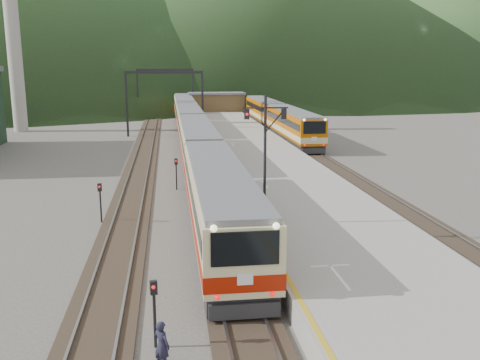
{
  "coord_description": "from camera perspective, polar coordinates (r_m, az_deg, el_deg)",
  "views": [
    {
      "loc": [
        -2.41,
        -12.23,
        8.91
      ],
      "look_at": [
        1.74,
        19.01,
        2.0
      ],
      "focal_mm": 40.0,
      "sensor_mm": 36.0,
      "label": 1
    }
  ],
  "objects": [
    {
      "name": "track_far",
      "position": [
        53.03,
        -10.28,
        2.57
      ],
      "size": [
        2.6,
        200.0,
        0.23
      ],
      "color": "black",
      "rests_on": "ground"
    },
    {
      "name": "gantry_far",
      "position": [
        92.29,
        -7.97,
        10.19
      ],
      "size": [
        9.55,
        0.25,
        8.0
      ],
      "color": "black",
      "rests_on": "ground"
    },
    {
      "name": "station_shed",
      "position": [
        90.8,
        -2.52,
        8.35
      ],
      "size": [
        9.4,
        4.4,
        3.1
      ],
      "color": "brown",
      "rests_on": "platform"
    },
    {
      "name": "short_signal_a",
      "position": [
        17.48,
        -9.14,
        -13.01
      ],
      "size": [
        0.25,
        0.2,
        2.27
      ],
      "color": "black",
      "rests_on": "ground"
    },
    {
      "name": "platform",
      "position": [
        51.55,
        1.47,
        2.97
      ],
      "size": [
        8.0,
        100.0,
        1.0
      ],
      "primitive_type": "cube",
      "color": "gray",
      "rests_on": "ground"
    },
    {
      "name": "smokestack",
      "position": [
        77.01,
        -23.23,
        15.94
      ],
      "size": [
        1.8,
        1.8,
        30.0
      ],
      "primitive_type": "cylinder",
      "color": "#9E998E",
      "rests_on": "ground"
    },
    {
      "name": "short_signal_b",
      "position": [
        38.44,
        -6.82,
        1.11
      ],
      "size": [
        0.24,
        0.19,
        2.27
      ],
      "color": "black",
      "rests_on": "ground"
    },
    {
      "name": "track_second",
      "position": [
        54.77,
        7.25,
        2.98
      ],
      "size": [
        2.6,
        200.0,
        0.23
      ],
      "color": "black",
      "rests_on": "ground"
    },
    {
      "name": "gantry_near",
      "position": [
        67.31,
        -8.05,
        9.42
      ],
      "size": [
        9.55,
        0.25,
        8.0
      ],
      "color": "black",
      "rests_on": "ground"
    },
    {
      "name": "hill_c",
      "position": [
        249.56,
        19.96,
        15.35
      ],
      "size": [
        160.0,
        160.0,
        50.0
      ],
      "primitive_type": "cone",
      "color": "#2A4D24",
      "rests_on": "ground"
    },
    {
      "name": "worker",
      "position": [
        16.65,
        -8.35,
        -17.05
      ],
      "size": [
        0.66,
        0.65,
        1.54
      ],
      "primitive_type": "imported",
      "rotation": [
        0.0,
        0.0,
        2.41
      ],
      "color": "black",
      "rests_on": "ground"
    },
    {
      "name": "track_main",
      "position": [
        53.02,
        -4.87,
        2.72
      ],
      "size": [
        2.6,
        200.0,
        0.23
      ],
      "color": "black",
      "rests_on": "ground"
    },
    {
      "name": "second_train",
      "position": [
        70.09,
        3.94,
        6.58
      ],
      "size": [
        2.69,
        36.68,
        3.28
      ],
      "color": "#A75000",
      "rests_on": "track_second"
    },
    {
      "name": "hill_a",
      "position": [
        206.77,
        -18.92,
        17.59
      ],
      "size": [
        180.0,
        180.0,
        60.0
      ],
      "primitive_type": "cone",
      "color": "#2A4D24",
      "rests_on": "ground"
    },
    {
      "name": "main_train",
      "position": [
        56.27,
        -5.08,
        5.23
      ],
      "size": [
        2.84,
        77.9,
        3.47
      ],
      "color": "#C7BA85",
      "rests_on": "track_main"
    },
    {
      "name": "signal_mast",
      "position": [
        26.24,
        2.69,
        3.62
      ],
      "size": [
        2.2,
        0.35,
        6.4
      ],
      "color": "black",
      "rests_on": "platform"
    },
    {
      "name": "short_signal_c",
      "position": [
        31.31,
        -14.69,
        -1.8
      ],
      "size": [
        0.23,
        0.17,
        2.27
      ],
      "color": "black",
      "rests_on": "ground"
    }
  ]
}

